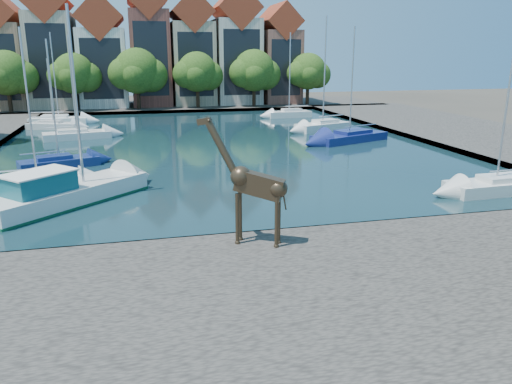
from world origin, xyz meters
TOP-DOWN VIEW (x-y plane):
  - ground at (0.00, 0.00)m, footprint 160.00×160.00m
  - water_basin at (0.00, 24.00)m, footprint 38.00×50.00m
  - near_quay at (0.00, -7.00)m, footprint 50.00×14.00m
  - far_quay at (0.00, 56.00)m, footprint 60.00×16.00m
  - right_quay at (25.00, 24.00)m, footprint 14.00×52.00m
  - townhouse_west_end at (-23.00, 55.99)m, footprint 5.44×9.18m
  - townhouse_west_mid at (-17.00, 55.99)m, footprint 5.94×9.18m
  - townhouse_west_inner at (-10.50, 55.99)m, footprint 6.43×9.18m
  - townhouse_center at (-4.00, 55.99)m, footprint 5.44×9.18m
  - townhouse_east_inner at (2.00, 55.99)m, footprint 5.94×9.18m
  - townhouse_east_mid at (8.50, 55.99)m, footprint 6.43×9.18m
  - townhouse_east_end at (15.00, 55.99)m, footprint 5.44×9.18m
  - far_tree_far_west at (-21.90, 50.49)m, footprint 7.28×5.60m
  - far_tree_west at (-13.91, 50.49)m, footprint 6.76×5.20m
  - far_tree_mid_west at (-5.89, 50.49)m, footprint 7.80×6.00m
  - far_tree_mid_east at (2.10, 50.49)m, footprint 7.02×5.40m
  - far_tree_east at (10.11, 50.49)m, footprint 7.54×5.80m
  - far_tree_far_east at (18.09, 50.49)m, footprint 6.76×5.20m
  - giraffe_statue at (-2.49, -1.38)m, footprint 3.21×1.87m
  - motorsailer at (-10.61, 7.36)m, footprint 8.29×7.99m
  - sailboat_left_a at (-12.44, 10.95)m, footprint 5.90×2.82m
  - sailboat_left_b at (-12.00, 16.80)m, footprint 5.51×3.49m
  - sailboat_left_c at (-12.00, 29.28)m, footprint 6.26×3.24m
  - sailboat_left_d at (-15.00, 36.55)m, footprint 5.67×3.50m
  - sailboat_left_e at (-15.00, 40.56)m, footprint 6.37×2.74m
  - sailboat_right_a at (13.00, 4.00)m, footprint 5.87×2.29m
  - sailboat_right_b at (12.00, 21.97)m, footprint 7.73×5.05m
  - sailboat_right_c at (12.00, 28.59)m, footprint 6.28×3.95m
  - sailboat_right_d at (12.00, 40.16)m, footprint 5.52×2.25m

SIDE VIEW (x-z plane):
  - ground at x=0.00m, z-range 0.00..0.00m
  - water_basin at x=0.00m, z-range 0.00..0.08m
  - near_quay at x=0.00m, z-range 0.00..0.50m
  - far_quay at x=0.00m, z-range 0.00..0.50m
  - right_quay at x=25.00m, z-range 0.00..0.50m
  - sailboat_left_d at x=-15.00m, z-range -3.04..4.14m
  - sailboat_left_b at x=-12.00m, z-range -3.72..4.85m
  - sailboat_left_c at x=-12.00m, z-range -4.05..5.20m
  - sailboat_left_a at x=-12.44m, z-range -3.93..5.10m
  - sailboat_right_a at x=13.00m, z-range -4.04..5.26m
  - sailboat_right_b at x=12.00m, z-range -4.34..5.56m
  - sailboat_left_e at x=-15.00m, z-range -4.31..5.57m
  - sailboat_right_d at x=12.00m, z-range -4.37..5.70m
  - sailboat_right_c at x=12.00m, z-range -4.89..6.31m
  - motorsailer at x=-10.61m, z-range -4.16..5.87m
  - giraffe_statue at x=-2.49m, z-range 0.46..5.37m
  - far_tree_west at x=-13.91m, z-range 1.40..8.76m
  - far_tree_far_east at x=18.09m, z-range 1.40..8.76m
  - far_tree_mid_east at x=2.10m, z-range 1.37..8.89m
  - far_tree_far_west at x=-21.90m, z-range 1.34..9.02m
  - far_tree_east at x=10.11m, z-range 1.32..9.16m
  - far_tree_mid_west at x=-5.89m, z-range 1.29..9.29m
  - townhouse_east_end at x=15.00m, z-range -0.11..14.32m
  - townhouse_west_inner at x=-10.50m, z-range -0.22..14.92m
  - townhouse_west_end at x=-23.00m, z-range -0.11..14.83m
  - townhouse_east_inner at x=2.00m, z-range -0.16..15.63m
  - townhouse_east_mid at x=8.50m, z-range -0.22..16.43m
  - townhouse_west_mid at x=-17.00m, z-range -0.16..16.63m
  - townhouse_center at x=-4.00m, z-range -0.10..16.83m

